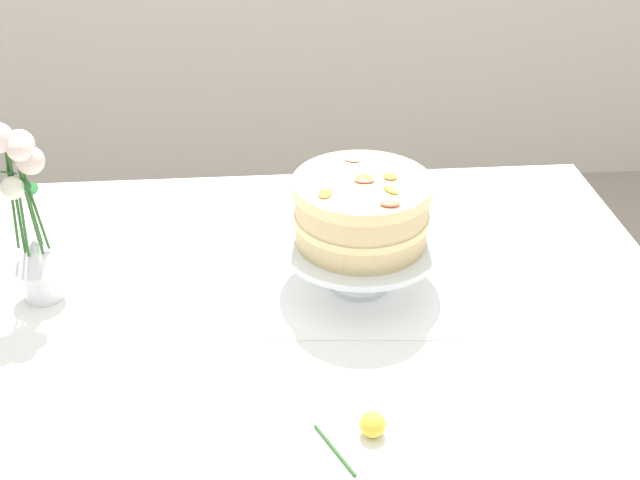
{
  "coord_description": "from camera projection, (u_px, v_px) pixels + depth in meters",
  "views": [
    {
      "loc": [
        -0.04,
        -1.12,
        1.56
      ],
      "look_at": [
        0.05,
        0.01,
        0.86
      ],
      "focal_mm": 43.3,
      "sensor_mm": 36.0,
      "label": 1
    }
  ],
  "objects": [
    {
      "name": "linen_napkin",
      "position": [
        359.0,
        285.0,
        1.42
      ],
      "size": [
        0.34,
        0.34,
        0.0
      ],
      "primitive_type": "cube",
      "rotation": [
        0.0,
        0.0,
        -0.08
      ],
      "color": "white",
      "rests_on": "dining_table"
    },
    {
      "name": "fallen_rose",
      "position": [
        371.0,
        426.0,
        1.1
      ],
      "size": [
        0.1,
        0.1,
        0.04
      ],
      "color": "#2D6028",
      "rests_on": "dining_table"
    },
    {
      "name": "flower_vase",
      "position": [
        28.0,
        215.0,
        1.31
      ],
      "size": [
        0.1,
        0.1,
        0.34
      ],
      "color": "silver",
      "rests_on": "dining_table"
    },
    {
      "name": "cake_stand",
      "position": [
        360.0,
        248.0,
        1.38
      ],
      "size": [
        0.29,
        0.29,
        0.1
      ],
      "color": "silver",
      "rests_on": "linen_napkin"
    },
    {
      "name": "dining_table",
      "position": [
        294.0,
        348.0,
        1.41
      ],
      "size": [
        1.4,
        1.0,
        0.74
      ],
      "color": "white",
      "rests_on": "ground"
    },
    {
      "name": "layer_cake",
      "position": [
        362.0,
        210.0,
        1.34
      ],
      "size": [
        0.24,
        0.24,
        0.13
      ],
      "color": "beige",
      "rests_on": "cake_stand"
    }
  ]
}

